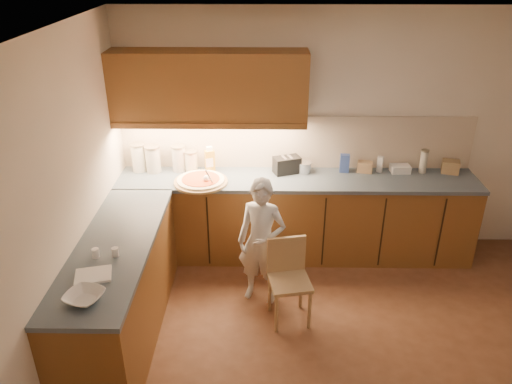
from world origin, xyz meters
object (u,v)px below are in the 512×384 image
pizza_on_board (201,181)px  oil_jug (210,161)px  child (262,242)px  wooden_chair (288,274)px  toaster (287,165)px

pizza_on_board → oil_jug: bearing=76.2°
pizza_on_board → child: (0.62, -0.66, -0.31)m
child → wooden_chair: bearing=-30.1°
wooden_chair → toaster: size_ratio=2.51×
wooden_chair → toaster: toaster is taller
child → toaster: 1.04m
child → oil_jug: size_ratio=4.33×
toaster → oil_jug: bearing=160.2°
pizza_on_board → toaster: size_ratio=1.76×
wooden_chair → toaster: 1.32m
pizza_on_board → oil_jug: oil_jug is taller
toaster → child: bearing=-125.2°
child → wooden_chair: 0.40m
pizza_on_board → wooden_chair: pizza_on_board is taller
pizza_on_board → child: child is taller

